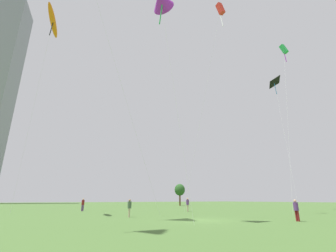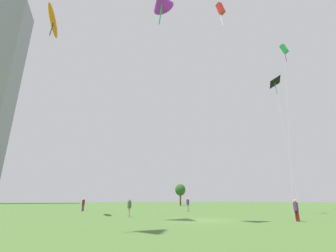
% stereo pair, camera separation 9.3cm
% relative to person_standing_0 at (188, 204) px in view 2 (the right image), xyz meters
% --- Properties ---
extents(ground, '(280.00, 280.00, 0.00)m').
position_rel_person_standing_0_xyz_m(ground, '(-7.17, -11.81, -1.02)').
color(ground, '#476B30').
extents(person_standing_0, '(0.39, 0.39, 1.76)m').
position_rel_person_standing_0_xyz_m(person_standing_0, '(0.00, 0.00, 0.00)').
color(person_standing_0, tan).
rests_on(person_standing_0, ground).
extents(person_standing_1, '(0.35, 0.35, 1.59)m').
position_rel_person_standing_0_xyz_m(person_standing_1, '(-10.80, -5.81, -0.10)').
color(person_standing_1, tan).
rests_on(person_standing_1, ground).
extents(person_standing_2, '(0.35, 0.35, 1.56)m').
position_rel_person_standing_0_xyz_m(person_standing_2, '(-1.60, -16.27, -0.12)').
color(person_standing_2, maroon).
rests_on(person_standing_2, ground).
extents(person_standing_3, '(0.38, 0.38, 1.71)m').
position_rel_person_standing_0_xyz_m(person_standing_3, '(-11.99, 8.61, -0.03)').
color(person_standing_3, '#593372').
rests_on(person_standing_3, ground).
extents(kite_flying_0, '(2.72, 3.55, 20.37)m').
position_rel_person_standing_0_xyz_m(kite_flying_0, '(-11.23, -12.25, 18.20)').
color(kite_flying_0, silver).
rests_on(kite_flying_0, ground).
extents(kite_flying_1, '(8.49, 2.84, 25.09)m').
position_rel_person_standing_0_xyz_m(kite_flying_1, '(12.28, -9.89, 23.09)').
color(kite_flying_1, silver).
rests_on(kite_flying_1, ground).
extents(kite_flying_4, '(4.47, 5.57, 29.97)m').
position_rel_person_standing_0_xyz_m(kite_flying_4, '(1.68, -7.32, 27.83)').
color(kite_flying_4, silver).
rests_on(kite_flying_4, ground).
extents(kite_flying_5, '(7.19, 5.74, 23.06)m').
position_rel_person_standing_0_xyz_m(kite_flying_5, '(17.64, -4.18, 21.30)').
color(kite_flying_5, silver).
rests_on(kite_flying_5, ground).
extents(kite_flying_6, '(2.29, 4.79, 25.29)m').
position_rel_person_standing_0_xyz_m(kite_flying_6, '(-19.67, 1.84, 22.87)').
color(kite_flying_6, silver).
rests_on(kite_flying_6, ground).
extents(park_tree_0, '(2.77, 2.77, 5.59)m').
position_rel_person_standing_0_xyz_m(park_tree_0, '(16.59, 26.63, 2.99)').
color(park_tree_0, brown).
rests_on(park_tree_0, ground).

